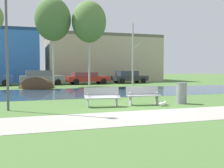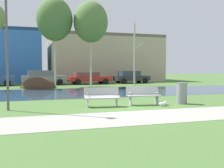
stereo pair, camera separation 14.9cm
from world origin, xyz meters
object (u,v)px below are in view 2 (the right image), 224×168
seagull (163,104)px  parked_hatch_third_red (89,78)px  bench_left (102,96)px  parked_wagon_fourth_dark (131,77)px  streetlamp (6,16)px  bench_right (143,95)px  trash_bin (182,93)px  parked_sedan_second_grey (43,77)px

seagull → parked_hatch_third_red: parked_hatch_third_red is taller
bench_left → parked_hatch_third_red: (3.26, 17.42, 0.25)m
bench_left → parked_wagon_fourth_dark: bearing=64.6°
streetlamp → parked_hatch_third_red: 19.04m
bench_right → trash_bin: size_ratio=1.61×
bench_right → trash_bin: bearing=-6.8°
streetlamp → parked_wagon_fourth_dark: (12.44, 17.74, -3.07)m
bench_right → streetlamp: streetlamp is taller
trash_bin → bench_right: bearing=173.2°
trash_bin → parked_hatch_third_red: (-0.73, 17.65, 0.19)m
bench_right → seagull: 1.07m
parked_hatch_third_red → parked_wagon_fourth_dark: size_ratio=1.13×
parked_hatch_third_red → streetlamp: bearing=-112.7°
trash_bin → parked_sedan_second_grey: (-5.69, 17.69, 0.28)m
bench_right → parked_hatch_third_red: 17.47m
bench_right → parked_sedan_second_grey: size_ratio=0.36×
bench_left → parked_wagon_fourth_dark: size_ratio=0.39×
parked_hatch_third_red → parked_wagon_fourth_dark: bearing=4.5°
bench_left → parked_hatch_third_red: size_ratio=0.35×
streetlamp → parked_wagon_fourth_dark: size_ratio=1.37×
parked_wagon_fourth_dark → trash_bin: bearing=-103.9°
seagull → parked_hatch_third_red: (0.63, 18.25, 0.59)m
bench_left → streetlamp: 5.22m
seagull → parked_hatch_third_red: 18.27m
parked_sedan_second_grey → parked_hatch_third_red: bearing=-0.4°
bench_left → bench_right: size_ratio=1.00×
streetlamp → parked_wagon_fourth_dark: streetlamp is taller
parked_sedan_second_grey → bench_left: bearing=-84.5°
parked_sedan_second_grey → parked_hatch_third_red: parked_sedan_second_grey is taller
trash_bin → seagull: bearing=-156.2°
bench_left → streetlamp: size_ratio=0.28×
bench_left → trash_bin: (3.99, -0.23, 0.06)m
seagull → streetlamp: (-6.61, 0.92, 3.72)m
streetlamp → parked_hatch_third_red: (7.24, 17.33, -3.12)m
bench_right → parked_hatch_third_red: bearing=86.0°
bench_left → parked_wagon_fourth_dark: (8.46, 17.83, 0.30)m
bench_right → parked_hatch_third_red: (1.22, 17.42, 0.25)m
bench_left → trash_bin: size_ratio=1.61×
seagull → parked_sedan_second_grey: 18.81m
trash_bin → seagull: (-1.36, -0.60, -0.40)m
bench_left → parked_sedan_second_grey: (-1.69, 17.46, 0.34)m
bench_left → trash_bin: 4.00m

